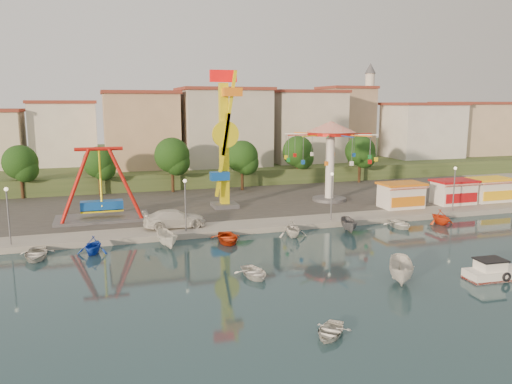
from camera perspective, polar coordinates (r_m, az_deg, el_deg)
name	(u,v)px	position (r m, az deg, el deg)	size (l,w,h in m)	color
ground	(312,269)	(41.03, 6.41, -8.79)	(200.00, 200.00, 0.00)	#142E38
quay_deck	(184,170)	(99.55, -8.20, 2.55)	(200.00, 100.00, 0.60)	#9E998E
asphalt_pad	(223,197)	(68.50, -3.79, -0.54)	(90.00, 28.00, 0.01)	#4C4944
hill_terrace	(180,161)	(104.30, -8.67, 3.54)	(200.00, 60.00, 3.00)	#384C26
pirate_ship_ride	(101,186)	(56.90, -17.32, 0.71)	(10.00, 5.00, 8.00)	#59595E
kamikaze_tower	(225,142)	(60.28, -3.54, 5.68)	(3.53, 3.10, 16.50)	#59595E
wave_swinger	(330,143)	(65.30, 8.51, 5.57)	(11.60, 11.60, 10.40)	#59595E
booth_left	(401,195)	(63.62, 16.26, -0.32)	(5.40, 3.78, 3.08)	white
booth_mid	(454,192)	(68.18, 21.66, 0.04)	(5.40, 3.78, 3.08)	white
booth_right	(490,189)	(71.84, 25.14, 0.28)	(5.40, 3.78, 3.08)	white
lamp_post_0	(9,218)	(50.11, -26.43, -2.64)	(0.14, 0.14, 5.00)	#59595E
lamp_post_1	(185,207)	(50.09, -8.06, -1.67)	(0.14, 0.14, 5.00)	#59595E
lamp_post_2	(331,198)	(54.95, 8.62, -0.64)	(0.14, 0.14, 5.00)	#59595E
lamp_post_3	(454,190)	(63.58, 21.68, 0.21)	(0.14, 0.14, 5.00)	#59595E
tree_0	(20,162)	(73.49, -25.35, 3.07)	(4.60, 4.60, 7.19)	#382314
tree_1	(99,162)	(72.10, -17.51, 3.24)	(4.35, 4.35, 6.80)	#382314
tree_2	(172,155)	(72.28, -9.58, 4.16)	(5.02, 5.02, 7.85)	#382314
tree_3	(242,157)	(72.97, -1.60, 4.07)	(4.68, 4.68, 7.32)	#382314
tree_4	(298,151)	(79.04, 4.81, 4.64)	(4.86, 4.86, 7.60)	#382314
tree_5	(360,151)	(81.76, 11.82, 4.62)	(4.83, 4.83, 7.54)	#382314
building_1	(63,140)	(87.16, -21.16, 5.54)	(12.33, 9.01, 8.63)	silver
building_2	(145,131)	(87.83, -12.55, 6.86)	(11.95, 9.28, 11.23)	tan
building_3	(228,136)	(87.10, -3.21, 6.39)	(12.59, 10.50, 9.20)	beige
building_4	(293,134)	(94.51, 4.25, 6.68)	(10.75, 9.23, 9.24)	beige
building_5	(361,128)	(98.52, 11.93, 7.21)	(12.77, 10.96, 11.21)	tan
building_6	(419,124)	(103.51, 18.11, 7.38)	(8.23, 8.98, 12.36)	silver
building_7	(452,131)	(114.70, 21.49, 6.50)	(11.59, 10.93, 8.76)	beige
minaret	(369,107)	(103.40, 12.78, 9.49)	(2.80, 2.80, 18.00)	silver
cabin_motorboat	(495,273)	(42.76, 25.68, -8.32)	(5.00, 2.18, 1.72)	white
rowboat_a	(254,273)	(38.96, -0.21, -9.21)	(2.45, 3.43, 0.71)	white
rowboat_b	(330,331)	(30.12, 8.45, -15.46)	(2.09, 2.92, 0.61)	silver
skiff	(401,271)	(39.22, 16.29, -8.66)	(1.76, 4.67, 1.80)	silver
van	(175,219)	(52.12, -9.28, -3.02)	(2.59, 6.36, 1.85)	silver
moored_boat_0	(36,254)	(47.33, -23.87, -6.51)	(2.86, 4.00, 0.83)	silver
moored_boat_1	(93,245)	(46.90, -18.14, -5.79)	(2.63, 3.05, 1.61)	blue
moored_boat_2	(167,239)	(47.23, -10.09, -5.35)	(1.52, 4.04, 1.56)	silver
moored_boat_3	(227,238)	(48.35, -3.30, -5.27)	(2.99, 4.19, 0.87)	red
moored_boat_4	(292,228)	(50.26, 4.18, -4.18)	(2.83, 3.28, 1.73)	silver
moored_boat_5	(349,225)	(52.91, 10.59, -3.75)	(1.42, 3.77, 1.45)	#5E5D63
moored_boat_6	(400,224)	(56.09, 16.13, -3.55)	(2.61, 3.65, 0.76)	white
moored_boat_7	(441,217)	(58.99, 20.36, -2.67)	(2.74, 3.17, 1.67)	#F34015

